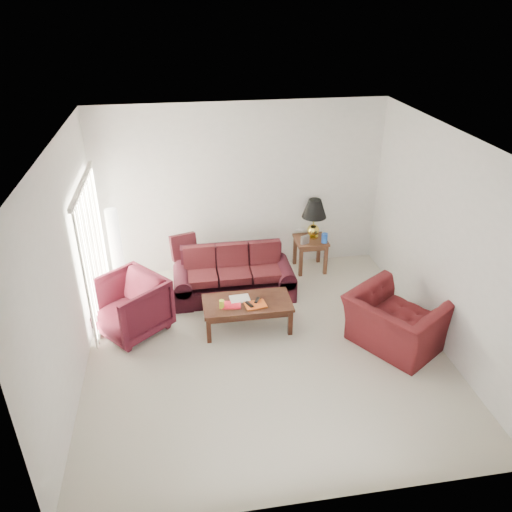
{
  "coord_description": "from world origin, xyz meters",
  "views": [
    {
      "loc": [
        -1.05,
        -5.64,
        4.55
      ],
      "look_at": [
        0.0,
        0.85,
        1.05
      ],
      "focal_mm": 35.0,
      "sensor_mm": 36.0,
      "label": 1
    }
  ],
  "objects_px": {
    "armchair_right": "(396,322)",
    "coffee_table": "(247,315)",
    "sofa": "(234,275)",
    "floor_lamp": "(116,249)",
    "end_table": "(310,254)",
    "armchair_left": "(129,306)"
  },
  "relations": [
    {
      "from": "sofa",
      "to": "armchair_right",
      "type": "xyz_separation_m",
      "value": [
        2.11,
        -1.69,
        -0.01
      ]
    },
    {
      "from": "sofa",
      "to": "coffee_table",
      "type": "relative_size",
      "value": 1.5
    },
    {
      "from": "end_table",
      "to": "coffee_table",
      "type": "distance_m",
      "value": 2.14
    },
    {
      "from": "sofa",
      "to": "floor_lamp",
      "type": "bearing_deg",
      "value": 162.76
    },
    {
      "from": "armchair_right",
      "to": "coffee_table",
      "type": "xyz_separation_m",
      "value": [
        -2.02,
        0.76,
        -0.17
      ]
    },
    {
      "from": "end_table",
      "to": "armchair_right",
      "type": "bearing_deg",
      "value": -75.32
    },
    {
      "from": "sofa",
      "to": "coffee_table",
      "type": "xyz_separation_m",
      "value": [
        0.09,
        -0.93,
        -0.17
      ]
    },
    {
      "from": "end_table",
      "to": "floor_lamp",
      "type": "relative_size",
      "value": 0.41
    },
    {
      "from": "armchair_left",
      "to": "coffee_table",
      "type": "relative_size",
      "value": 0.73
    },
    {
      "from": "floor_lamp",
      "to": "armchair_left",
      "type": "bearing_deg",
      "value": -78.7
    },
    {
      "from": "armchair_right",
      "to": "floor_lamp",
      "type": "bearing_deg",
      "value": 27.14
    },
    {
      "from": "floor_lamp",
      "to": "armchair_left",
      "type": "height_order",
      "value": "floor_lamp"
    },
    {
      "from": "sofa",
      "to": "armchair_left",
      "type": "bearing_deg",
      "value": -156.16
    },
    {
      "from": "floor_lamp",
      "to": "sofa",
      "type": "bearing_deg",
      "value": -17.08
    },
    {
      "from": "sofa",
      "to": "end_table",
      "type": "bearing_deg",
      "value": 24.77
    },
    {
      "from": "armchair_right",
      "to": "armchair_left",
      "type": "bearing_deg",
      "value": 42.34
    },
    {
      "from": "sofa",
      "to": "coffee_table",
      "type": "height_order",
      "value": "sofa"
    },
    {
      "from": "sofa",
      "to": "coffee_table",
      "type": "distance_m",
      "value": 0.95
    },
    {
      "from": "end_table",
      "to": "floor_lamp",
      "type": "height_order",
      "value": "floor_lamp"
    },
    {
      "from": "sofa",
      "to": "floor_lamp",
      "type": "xyz_separation_m",
      "value": [
        -1.9,
        0.59,
        0.33
      ]
    },
    {
      "from": "armchair_right",
      "to": "coffee_table",
      "type": "relative_size",
      "value": 0.93
    },
    {
      "from": "armchair_left",
      "to": "armchair_right",
      "type": "xyz_separation_m",
      "value": [
        3.75,
        -0.96,
        -0.04
      ]
    }
  ]
}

